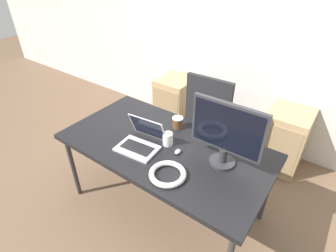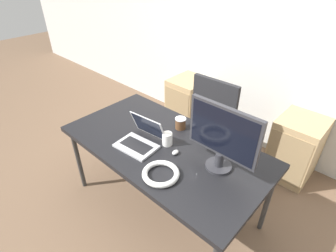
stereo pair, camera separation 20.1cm
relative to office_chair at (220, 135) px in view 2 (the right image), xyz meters
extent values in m
plane|color=brown|center=(-0.05, -0.78, -0.41)|extent=(14.00, 14.00, 0.00)
cube|color=silver|center=(-0.05, 0.69, 0.89)|extent=(10.00, 0.05, 2.60)
cube|color=black|center=(-0.05, -0.78, 0.29)|extent=(1.65, 0.87, 0.04)
cylinder|color=#333333|center=(-0.81, -1.16, -0.07)|extent=(0.04, 0.04, 0.67)
cylinder|color=#333333|center=(-0.81, -0.40, -0.07)|extent=(0.04, 0.04, 0.67)
cylinder|color=#333333|center=(0.72, -0.40, -0.07)|extent=(0.04, 0.04, 0.67)
cylinder|color=#232326|center=(0.00, 0.07, -0.39)|extent=(0.56, 0.56, 0.04)
cylinder|color=gray|center=(0.00, 0.07, -0.17)|extent=(0.05, 0.05, 0.41)
cube|color=#232326|center=(0.00, 0.07, 0.04)|extent=(0.49, 0.49, 0.07)
cube|color=#232326|center=(0.00, -0.19, 0.37)|extent=(0.44, 0.05, 0.60)
cube|color=tan|center=(-0.77, 0.43, -0.08)|extent=(0.41, 0.46, 0.66)
cube|color=#977D56|center=(-0.77, 0.20, -0.08)|extent=(0.38, 0.01, 0.53)
cube|color=tan|center=(0.62, 0.43, -0.08)|extent=(0.41, 0.46, 0.66)
cube|color=#977D56|center=(0.62, 0.20, -0.08)|extent=(0.38, 0.01, 0.53)
cube|color=silver|center=(-0.18, -0.95, 0.31)|extent=(0.33, 0.25, 0.02)
cube|color=black|center=(-0.18, -0.95, 0.32)|extent=(0.26, 0.14, 0.00)
cube|color=silver|center=(-0.19, -0.81, 0.43)|extent=(0.32, 0.11, 0.20)
cube|color=black|center=(-0.19, -0.82, 0.43)|extent=(0.29, 0.10, 0.19)
cylinder|color=#2D2D33|center=(0.42, -0.71, 0.32)|extent=(0.18, 0.18, 0.02)
cylinder|color=#2D2D33|center=(0.42, -0.71, 0.38)|extent=(0.06, 0.06, 0.10)
cube|color=#2D2D33|center=(0.42, -0.71, 0.61)|extent=(0.51, 0.03, 0.36)
cube|color=black|center=(0.42, -0.73, 0.61)|extent=(0.48, 0.00, 0.33)
ellipsoid|color=silver|center=(0.10, -0.81, 0.32)|extent=(0.04, 0.06, 0.03)
cylinder|color=white|center=(-0.03, -0.76, 0.36)|extent=(0.08, 0.08, 0.10)
cylinder|color=brown|center=(-0.10, -0.52, 0.35)|extent=(0.09, 0.09, 0.09)
cylinder|color=white|center=(-0.10, -0.52, 0.40)|extent=(0.09, 0.09, 0.01)
torus|color=white|center=(0.18, -1.05, 0.32)|extent=(0.25, 0.25, 0.04)
camera|label=1|loc=(0.94, -2.09, 1.57)|focal=28.00mm
camera|label=2|loc=(1.09, -1.96, 1.57)|focal=28.00mm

